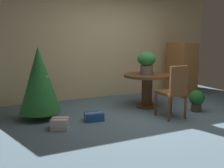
{
  "coord_description": "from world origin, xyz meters",
  "views": [
    {
      "loc": [
        -2.48,
        -3.54,
        1.39
      ],
      "look_at": [
        -0.69,
        0.36,
        0.64
      ],
      "focal_mm": 40.12,
      "sensor_mm": 36.0,
      "label": 1
    }
  ],
  "objects_px": {
    "holiday_tree": "(39,80)",
    "gift_box_cream": "(60,124)",
    "potted_plant": "(197,99)",
    "wooden_cabinet": "(181,69)",
    "wooden_chair_near": "(174,90)",
    "gift_box_blue": "(94,116)",
    "flower_vase": "(147,62)",
    "round_dining_table": "(147,84)"
  },
  "relations": [
    {
      "from": "wooden_chair_near",
      "to": "gift_box_cream",
      "type": "height_order",
      "value": "wooden_chair_near"
    },
    {
      "from": "flower_vase",
      "to": "wooden_chair_near",
      "type": "xyz_separation_m",
      "value": [
        0.05,
        -0.84,
        -0.44
      ]
    },
    {
      "from": "wooden_cabinet",
      "to": "potted_plant",
      "type": "distance_m",
      "value": 1.61
    },
    {
      "from": "round_dining_table",
      "to": "gift_box_cream",
      "type": "xyz_separation_m",
      "value": [
        -1.99,
        -0.59,
        -0.41
      ]
    },
    {
      "from": "gift_box_cream",
      "to": "wooden_cabinet",
      "type": "relative_size",
      "value": 0.24
    },
    {
      "from": "wooden_chair_near",
      "to": "potted_plant",
      "type": "bearing_deg",
      "value": 13.51
    },
    {
      "from": "round_dining_table",
      "to": "flower_vase",
      "type": "relative_size",
      "value": 2.13
    },
    {
      "from": "round_dining_table",
      "to": "holiday_tree",
      "type": "bearing_deg",
      "value": 176.61
    },
    {
      "from": "wooden_chair_near",
      "to": "potted_plant",
      "type": "distance_m",
      "value": 0.79
    },
    {
      "from": "gift_box_cream",
      "to": "wooden_cabinet",
      "type": "height_order",
      "value": "wooden_cabinet"
    },
    {
      "from": "round_dining_table",
      "to": "holiday_tree",
      "type": "xyz_separation_m",
      "value": [
        -2.17,
        0.13,
        0.2
      ]
    },
    {
      "from": "holiday_tree",
      "to": "wooden_cabinet",
      "type": "bearing_deg",
      "value": 8.34
    },
    {
      "from": "flower_vase",
      "to": "gift_box_blue",
      "type": "xyz_separation_m",
      "value": [
        -1.29,
        -0.36,
        -0.9
      ]
    },
    {
      "from": "holiday_tree",
      "to": "gift_box_cream",
      "type": "bearing_deg",
      "value": -75.73
    },
    {
      "from": "gift_box_cream",
      "to": "gift_box_blue",
      "type": "xyz_separation_m",
      "value": [
        0.65,
        0.19,
        -0.02
      ]
    },
    {
      "from": "flower_vase",
      "to": "gift_box_cream",
      "type": "bearing_deg",
      "value": -164.3
    },
    {
      "from": "wooden_chair_near",
      "to": "potted_plant",
      "type": "height_order",
      "value": "wooden_chair_near"
    },
    {
      "from": "round_dining_table",
      "to": "holiday_tree",
      "type": "distance_m",
      "value": 2.19
    },
    {
      "from": "flower_vase",
      "to": "gift_box_blue",
      "type": "height_order",
      "value": "flower_vase"
    },
    {
      "from": "gift_box_cream",
      "to": "wooden_cabinet",
      "type": "distance_m",
      "value": 3.7
    },
    {
      "from": "round_dining_table",
      "to": "wooden_cabinet",
      "type": "height_order",
      "value": "wooden_cabinet"
    },
    {
      "from": "holiday_tree",
      "to": "gift_box_blue",
      "type": "distance_m",
      "value": 1.17
    },
    {
      "from": "wooden_chair_near",
      "to": "gift_box_blue",
      "type": "distance_m",
      "value": 1.5
    },
    {
      "from": "gift_box_blue",
      "to": "potted_plant",
      "type": "bearing_deg",
      "value": -8.49
    },
    {
      "from": "flower_vase",
      "to": "potted_plant",
      "type": "relative_size",
      "value": 1.08
    },
    {
      "from": "wooden_chair_near",
      "to": "holiday_tree",
      "type": "relative_size",
      "value": 0.75
    },
    {
      "from": "holiday_tree",
      "to": "potted_plant",
      "type": "height_order",
      "value": "holiday_tree"
    },
    {
      "from": "flower_vase",
      "to": "wooden_cabinet",
      "type": "height_order",
      "value": "wooden_cabinet"
    },
    {
      "from": "holiday_tree",
      "to": "wooden_cabinet",
      "type": "distance_m",
      "value": 3.66
    },
    {
      "from": "round_dining_table",
      "to": "gift_box_blue",
      "type": "bearing_deg",
      "value": -163.48
    },
    {
      "from": "potted_plant",
      "to": "round_dining_table",
      "type": "bearing_deg",
      "value": 135.37
    },
    {
      "from": "holiday_tree",
      "to": "gift_box_blue",
      "type": "relative_size",
      "value": 3.91
    },
    {
      "from": "round_dining_table",
      "to": "gift_box_blue",
      "type": "distance_m",
      "value": 1.47
    },
    {
      "from": "holiday_tree",
      "to": "potted_plant",
      "type": "distance_m",
      "value": 3.04
    },
    {
      "from": "holiday_tree",
      "to": "gift_box_blue",
      "type": "height_order",
      "value": "holiday_tree"
    },
    {
      "from": "gift_box_cream",
      "to": "wooden_cabinet",
      "type": "bearing_deg",
      "value": 19.9
    },
    {
      "from": "gift_box_blue",
      "to": "wooden_cabinet",
      "type": "bearing_deg",
      "value": 20.76
    },
    {
      "from": "gift_box_blue",
      "to": "holiday_tree",
      "type": "bearing_deg",
      "value": 147.63
    },
    {
      "from": "round_dining_table",
      "to": "wooden_chair_near",
      "type": "height_order",
      "value": "wooden_chair_near"
    },
    {
      "from": "gift_box_cream",
      "to": "wooden_cabinet",
      "type": "xyz_separation_m",
      "value": [
        3.44,
        1.25,
        0.58
      ]
    },
    {
      "from": "wooden_cabinet",
      "to": "gift_box_blue",
      "type": "bearing_deg",
      "value": -159.24
    },
    {
      "from": "potted_plant",
      "to": "wooden_cabinet",
      "type": "bearing_deg",
      "value": 61.74
    }
  ]
}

